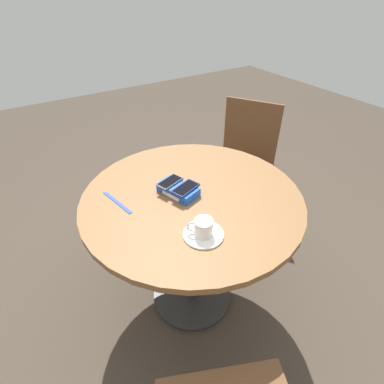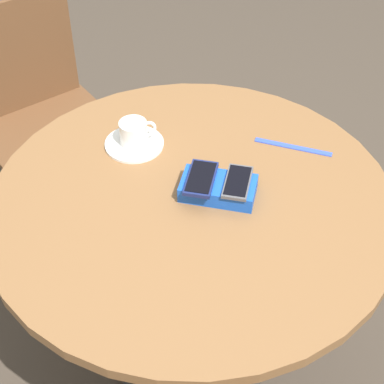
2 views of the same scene
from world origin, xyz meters
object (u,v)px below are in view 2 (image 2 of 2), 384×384
object	(u,v)px
phone_navy	(201,178)
lanyard_strap	(293,147)
phone_gray	(238,182)
round_table	(192,234)
saucer	(134,144)
coffee_cup	(134,132)
phone_box	(218,188)
chair_near_window	(44,120)

from	to	relation	value
phone_navy	lanyard_strap	world-z (taller)	phone_navy
phone_gray	round_table	bearing A→B (deg)	34.06
round_table	lanyard_strap	xyz separation A→B (m)	(-0.14, -0.31, 0.13)
saucer	coffee_cup	world-z (taller)	coffee_cup
saucer	coffee_cup	bearing A→B (deg)	-126.35
phone_gray	coffee_cup	world-z (taller)	coffee_cup
phone_gray	saucer	bearing A→B (deg)	-6.68
lanyard_strap	saucer	bearing A→B (deg)	28.78
phone_navy	saucer	distance (m)	0.26
phone_box	round_table	bearing A→B (deg)	41.86
lanyard_strap	phone_navy	bearing A→B (deg)	65.36
phone_gray	saucer	size ratio (longest dim) A/B	0.84
round_table	coffee_cup	xyz separation A→B (m)	(0.24, -0.10, 0.17)
phone_gray	phone_navy	xyz separation A→B (m)	(0.08, 0.03, 0.00)
phone_box	lanyard_strap	distance (m)	0.28
chair_near_window	round_table	bearing A→B (deg)	156.24
chair_near_window	saucer	bearing A→B (deg)	155.90
round_table	coffee_cup	bearing A→B (deg)	-23.39
phone_box	phone_navy	bearing A→B (deg)	21.17
phone_navy	chair_near_window	world-z (taller)	chair_near_window
phone_gray	phone_navy	bearing A→B (deg)	22.11
phone_box	phone_gray	bearing A→B (deg)	-157.01
round_table	saucer	distance (m)	0.29
round_table	phone_navy	bearing A→B (deg)	-107.16
saucer	lanyard_strap	world-z (taller)	saucer
phone_gray	phone_navy	world-z (taller)	phone_navy
phone_navy	phone_box	bearing A→B (deg)	-158.83
round_table	chair_near_window	distance (m)	0.93
phone_navy	lanyard_strap	bearing A→B (deg)	-114.64
phone_gray	coffee_cup	xyz separation A→B (m)	(0.33, -0.04, -0.00)
phone_box	chair_near_window	distance (m)	1.00
phone_box	phone_gray	size ratio (longest dim) A/B	1.53
round_table	phone_navy	world-z (taller)	phone_navy
round_table	phone_box	size ratio (longest dim) A/B	4.94
coffee_cup	phone_navy	bearing A→B (deg)	163.20
phone_box	phone_gray	distance (m)	0.05
phone_navy	coffee_cup	bearing A→B (deg)	-16.80
coffee_cup	lanyard_strap	size ratio (longest dim) A/B	0.44
phone_box	saucer	bearing A→B (deg)	-11.18
round_table	phone_gray	size ratio (longest dim) A/B	7.56
round_table	chair_near_window	world-z (taller)	chair_near_window
round_table	lanyard_strap	bearing A→B (deg)	-113.98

